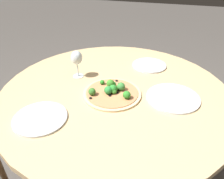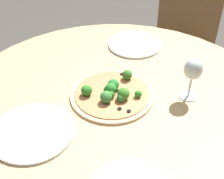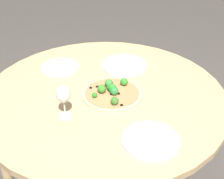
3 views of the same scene
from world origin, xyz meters
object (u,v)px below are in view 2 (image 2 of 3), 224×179
object	(u,v)px
plate_near	(134,44)
plate_side	(32,131)
chair	(181,43)
wine_glass	(193,71)
pizza	(112,93)

from	to	relation	value
plate_near	plate_side	distance (m)	0.64
chair	plate_near	size ratio (longest dim) A/B	3.87
plate_near	wine_glass	bearing A→B (deg)	178.03
wine_glass	plate_side	bearing A→B (deg)	80.86
chair	pizza	bearing A→B (deg)	-92.02
wine_glass	pizza	bearing A→B (deg)	62.12
pizza	wine_glass	bearing A→B (deg)	-117.88
pizza	plate_side	size ratio (longest dim) A/B	1.14
wine_glass	plate_side	distance (m)	0.57
chair	pizza	size ratio (longest dim) A/B	3.06
pizza	plate_near	distance (m)	0.38
wine_glass	plate_near	distance (m)	0.42
wine_glass	plate_near	size ratio (longest dim) A/B	0.68
pizza	plate_side	world-z (taller)	pizza
chair	wine_glass	distance (m)	0.90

